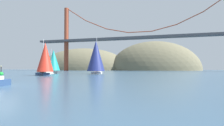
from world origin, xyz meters
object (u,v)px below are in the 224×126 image
sailboat_scarlet_sail (45,58)px  channel_buoy (1,74)px  sailboat_teal_sail (53,61)px  sailboat_white_mainsail (47,63)px  sailboat_navy_sail (96,57)px

sailboat_scarlet_sail → channel_buoy: size_ratio=3.37×
sailboat_teal_sail → channel_buoy: 16.74m
channel_buoy → sailboat_scarlet_sail: bearing=3.8°
sailboat_white_mainsail → channel_buoy: 21.47m
sailboat_teal_sail → channel_buoy: bearing=-106.8°
sailboat_navy_sail → sailboat_scarlet_sail: sailboat_navy_sail is taller
sailboat_navy_sail → sailboat_scarlet_sail: bearing=-119.8°
sailboat_white_mainsail → sailboat_navy_sail: bearing=-17.7°
sailboat_navy_sail → channel_buoy: bearing=-144.4°
sailboat_navy_sail → sailboat_scarlet_sail: size_ratio=1.28×
sailboat_scarlet_sail → channel_buoy: sailboat_scarlet_sail is taller
sailboat_white_mainsail → channel_buoy: (1.42, -21.16, -3.33)m
sailboat_navy_sail → sailboat_scarlet_sail: 15.60m
sailboat_scarlet_sail → sailboat_teal_sail: bearing=117.0°
sailboat_navy_sail → sailboat_white_mainsail: size_ratio=1.42×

